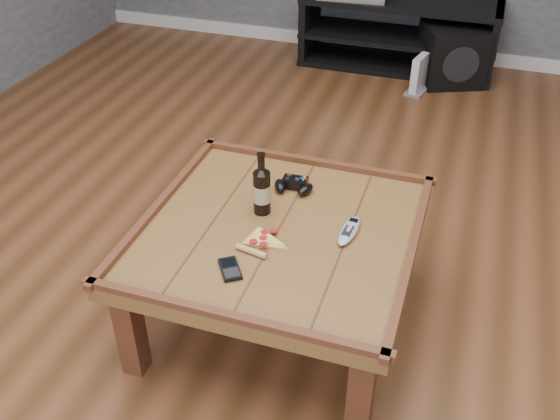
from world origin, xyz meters
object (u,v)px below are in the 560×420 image
(beer_bottle, at_px, (262,189))
(pizza_slice, at_px, (262,241))
(subwoofer, at_px, (452,54))
(remote_control, at_px, (349,231))
(game_console, at_px, (419,76))
(smartphone, at_px, (230,269))
(media_console, at_px, (398,34))
(coffee_table, at_px, (279,242))
(game_controller, at_px, (294,185))

(beer_bottle, bearing_deg, pizza_slice, -71.03)
(pizza_slice, relative_size, subwoofer, 0.46)
(remote_control, xyz_separation_m, game_console, (-0.03, 2.29, -0.35))
(game_console, bearing_deg, smartphone, -83.87)
(beer_bottle, bearing_deg, media_console, 87.94)
(coffee_table, bearing_deg, media_console, 90.00)
(smartphone, height_order, remote_control, remote_control)
(coffee_table, relative_size, media_console, 0.74)
(pizza_slice, bearing_deg, subwoofer, 92.21)
(remote_control, bearing_deg, coffee_table, -162.79)
(media_console, relative_size, subwoofer, 2.68)
(beer_bottle, relative_size, smartphone, 1.96)
(smartphone, bearing_deg, coffee_table, 38.72)
(remote_control, height_order, game_console, remote_control)
(remote_control, bearing_deg, media_console, 100.52)
(beer_bottle, distance_m, pizza_slice, 0.22)
(beer_bottle, height_order, game_controller, beer_bottle)
(beer_bottle, xyz_separation_m, game_controller, (0.07, 0.18, -0.08))
(smartphone, bearing_deg, game_controller, 49.59)
(pizza_slice, height_order, remote_control, remote_control)
(remote_control, relative_size, subwoofer, 0.37)
(coffee_table, bearing_deg, beer_bottle, 138.27)
(media_console, xyz_separation_m, game_controller, (-0.03, -2.48, 0.23))
(game_controller, distance_m, subwoofer, 2.40)
(game_console, bearing_deg, media_console, 131.90)
(media_console, height_order, subwoofer, media_console)
(beer_bottle, height_order, pizza_slice, beer_bottle)
(media_console, height_order, beer_bottle, beer_bottle)
(beer_bottle, xyz_separation_m, smartphone, (0.01, -0.36, -0.10))
(beer_bottle, relative_size, subwoofer, 0.49)
(smartphone, xyz_separation_m, subwoofer, (0.49, 2.89, -0.26))
(coffee_table, relative_size, subwoofer, 1.97)
(subwoofer, bearing_deg, game_controller, -123.49)
(media_console, distance_m, beer_bottle, 2.68)
(media_console, relative_size, game_controller, 7.88)
(pizza_slice, bearing_deg, game_controller, 100.31)
(media_console, height_order, game_controller, media_console)
(coffee_table, distance_m, media_console, 2.75)
(game_controller, relative_size, subwoofer, 0.34)
(game_controller, xyz_separation_m, pizza_slice, (-0.01, -0.36, -0.01))
(pizza_slice, bearing_deg, coffee_table, 82.86)
(beer_bottle, xyz_separation_m, game_console, (0.32, 2.26, -0.43))
(pizza_slice, bearing_deg, media_console, 100.76)
(smartphone, bearing_deg, game_console, 49.01)
(remote_control, bearing_deg, game_controller, 147.85)
(media_console, distance_m, pizza_slice, 2.86)
(media_console, bearing_deg, game_controller, -90.59)
(pizza_slice, height_order, smartphone, pizza_slice)
(beer_bottle, xyz_separation_m, pizza_slice, (0.06, -0.18, -0.10))
(remote_control, bearing_deg, pizza_slice, -146.83)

